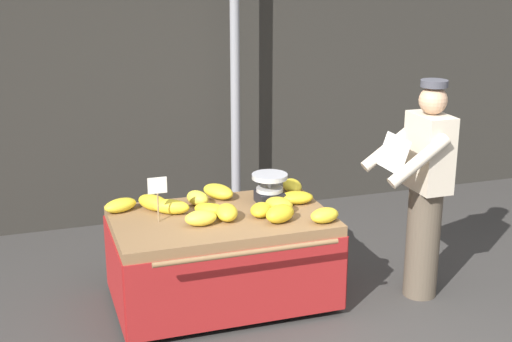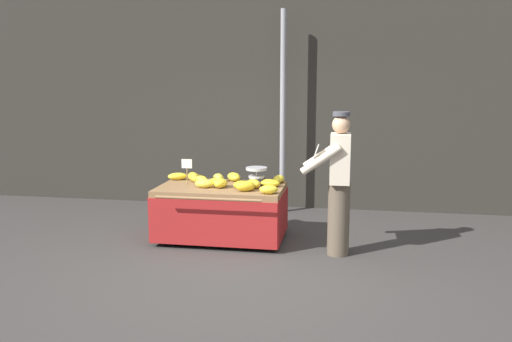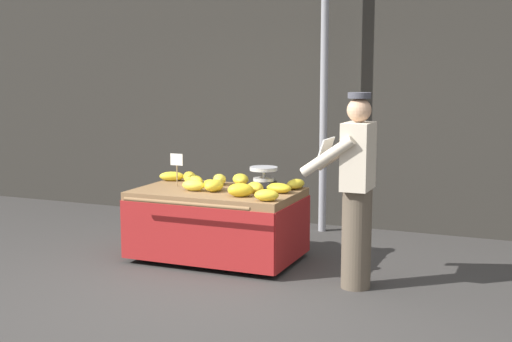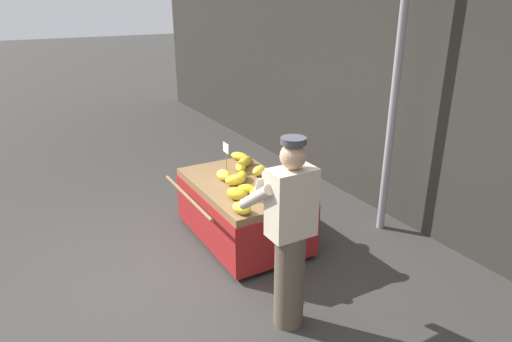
{
  "view_description": "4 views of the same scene",
  "coord_description": "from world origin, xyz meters",
  "px_view_note": "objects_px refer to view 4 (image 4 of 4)",
  "views": [
    {
      "loc": [
        -1.83,
        -3.84,
        2.65
      ],
      "look_at": [
        -0.22,
        1.02,
        1.06
      ],
      "focal_mm": 51.1,
      "sensor_mm": 36.0,
      "label": 1
    },
    {
      "loc": [
        1.11,
        -5.39,
        2.05
      ],
      "look_at": [
        -0.03,
        1.12,
        0.92
      ],
      "focal_mm": 36.58,
      "sensor_mm": 36.0,
      "label": 2
    },
    {
      "loc": [
        2.51,
        -5.08,
        1.9
      ],
      "look_at": [
        -0.05,
        1.05,
        0.94
      ],
      "focal_mm": 48.78,
      "sensor_mm": 36.0,
      "label": 3
    },
    {
      "loc": [
        3.78,
        -1.14,
        2.72
      ],
      "look_at": [
        -0.25,
        1.13,
        0.93
      ],
      "focal_mm": 32.01,
      "sensor_mm": 36.0,
      "label": 4
    }
  ],
  "objects_px": {
    "banana_bunch_10": "(276,174)",
    "banana_bunch_11": "(257,193)",
    "banana_bunch_12": "(246,189)",
    "banana_bunch_3": "(241,166)",
    "street_pole": "(394,103)",
    "banana_bunch_2": "(242,208)",
    "banana_cart": "(243,199)",
    "banana_bunch_0": "(237,194)",
    "banana_bunch_8": "(304,195)",
    "banana_bunch_7": "(278,197)",
    "banana_bunch_6": "(245,162)",
    "vendor_person": "(290,235)",
    "banana_bunch_13": "(240,156)",
    "banana_bunch_9": "(242,176)",
    "banana_bunch_5": "(224,175)",
    "price_sign": "(226,150)",
    "banana_bunch_1": "(259,171)",
    "banana_bunch_4": "(235,180)",
    "weighing_scale": "(275,184)"
  },
  "relations": [
    {
      "from": "price_sign",
      "to": "banana_bunch_8",
      "type": "relative_size",
      "value": 1.3
    },
    {
      "from": "banana_bunch_0",
      "to": "banana_bunch_13",
      "type": "bearing_deg",
      "value": 151.32
    },
    {
      "from": "banana_bunch_10",
      "to": "banana_bunch_11",
      "type": "relative_size",
      "value": 1.33
    },
    {
      "from": "street_pole",
      "to": "banana_bunch_8",
      "type": "bearing_deg",
      "value": -85.29
    },
    {
      "from": "street_pole",
      "to": "banana_bunch_5",
      "type": "xyz_separation_m",
      "value": [
        -0.79,
        -1.76,
        -0.8
      ]
    },
    {
      "from": "banana_bunch_10",
      "to": "banana_bunch_5",
      "type": "bearing_deg",
      "value": -117.52
    },
    {
      "from": "banana_bunch_11",
      "to": "vendor_person",
      "type": "distance_m",
      "value": 1.11
    },
    {
      "from": "banana_bunch_12",
      "to": "banana_bunch_3",
      "type": "bearing_deg",
      "value": 157.54
    },
    {
      "from": "street_pole",
      "to": "banana_bunch_10",
      "type": "bearing_deg",
      "value": -112.71
    },
    {
      "from": "banana_bunch_11",
      "to": "vendor_person",
      "type": "xyz_separation_m",
      "value": [
        1.07,
        -0.3,
        0.1
      ]
    },
    {
      "from": "banana_bunch_1",
      "to": "banana_bunch_6",
      "type": "height_order",
      "value": "banana_bunch_6"
    },
    {
      "from": "banana_bunch_13",
      "to": "banana_cart",
      "type": "bearing_deg",
      "value": -25.29
    },
    {
      "from": "banana_bunch_4",
      "to": "banana_bunch_9",
      "type": "height_order",
      "value": "banana_bunch_4"
    },
    {
      "from": "banana_cart",
      "to": "banana_bunch_11",
      "type": "height_order",
      "value": "banana_bunch_11"
    },
    {
      "from": "vendor_person",
      "to": "banana_bunch_5",
      "type": "bearing_deg",
      "value": 172.83
    },
    {
      "from": "banana_bunch_6",
      "to": "banana_bunch_10",
      "type": "distance_m",
      "value": 0.55
    },
    {
      "from": "banana_bunch_0",
      "to": "banana_bunch_9",
      "type": "bearing_deg",
      "value": 147.4
    },
    {
      "from": "banana_cart",
      "to": "banana_bunch_0",
      "type": "relative_size",
      "value": 6.65
    },
    {
      "from": "banana_bunch_5",
      "to": "banana_bunch_1",
      "type": "bearing_deg",
      "value": 79.25
    },
    {
      "from": "banana_bunch_6",
      "to": "banana_bunch_7",
      "type": "bearing_deg",
      "value": -10.34
    },
    {
      "from": "banana_bunch_11",
      "to": "banana_bunch_6",
      "type": "bearing_deg",
      "value": 159.34
    },
    {
      "from": "vendor_person",
      "to": "banana_cart",
      "type": "bearing_deg",
      "value": 166.84
    },
    {
      "from": "banana_bunch_4",
      "to": "banana_bunch_8",
      "type": "xyz_separation_m",
      "value": [
        0.69,
        0.46,
        -0.01
      ]
    },
    {
      "from": "vendor_person",
      "to": "banana_bunch_6",
      "type": "bearing_deg",
      "value": 162.12
    },
    {
      "from": "banana_bunch_8",
      "to": "banana_bunch_11",
      "type": "distance_m",
      "value": 0.5
    },
    {
      "from": "banana_bunch_8",
      "to": "banana_bunch_10",
      "type": "relative_size",
      "value": 0.89
    },
    {
      "from": "banana_bunch_9",
      "to": "banana_bunch_5",
      "type": "bearing_deg",
      "value": -125.91
    },
    {
      "from": "banana_bunch_7",
      "to": "banana_bunch_12",
      "type": "height_order",
      "value": "banana_bunch_12"
    },
    {
      "from": "banana_cart",
      "to": "banana_bunch_2",
      "type": "relative_size",
      "value": 7.26
    },
    {
      "from": "banana_bunch_10",
      "to": "banana_bunch_9",
      "type": "bearing_deg",
      "value": -113.18
    },
    {
      "from": "price_sign",
      "to": "banana_bunch_4",
      "type": "relative_size",
      "value": 1.46
    },
    {
      "from": "banana_bunch_11",
      "to": "banana_bunch_13",
      "type": "height_order",
      "value": "banana_bunch_11"
    },
    {
      "from": "banana_bunch_11",
      "to": "banana_bunch_13",
      "type": "relative_size",
      "value": 0.83
    },
    {
      "from": "weighing_scale",
      "to": "price_sign",
      "type": "height_order",
      "value": "price_sign"
    },
    {
      "from": "banana_bunch_0",
      "to": "banana_bunch_8",
      "type": "relative_size",
      "value": 0.94
    },
    {
      "from": "street_pole",
      "to": "banana_bunch_2",
      "type": "distance_m",
      "value": 2.15
    },
    {
      "from": "banana_bunch_3",
      "to": "banana_bunch_6",
      "type": "relative_size",
      "value": 0.99
    },
    {
      "from": "price_sign",
      "to": "vendor_person",
      "type": "distance_m",
      "value": 2.01
    },
    {
      "from": "banana_bunch_7",
      "to": "banana_bunch_8",
      "type": "height_order",
      "value": "banana_bunch_8"
    },
    {
      "from": "street_pole",
      "to": "banana_bunch_11",
      "type": "height_order",
      "value": "street_pole"
    },
    {
      "from": "price_sign",
      "to": "banana_bunch_1",
      "type": "relative_size",
      "value": 1.62
    },
    {
      "from": "banana_bunch_3",
      "to": "banana_bunch_13",
      "type": "xyz_separation_m",
      "value": [
        -0.35,
        0.17,
        -0.01
      ]
    },
    {
      "from": "banana_bunch_3",
      "to": "banana_bunch_9",
      "type": "relative_size",
      "value": 1.1
    },
    {
      "from": "weighing_scale",
      "to": "banana_bunch_11",
      "type": "xyz_separation_m",
      "value": [
        -0.0,
        -0.22,
        -0.06
      ]
    },
    {
      "from": "banana_cart",
      "to": "banana_bunch_8",
      "type": "distance_m",
      "value": 0.83
    },
    {
      "from": "banana_bunch_12",
      "to": "banana_bunch_2",
      "type": "bearing_deg",
      "value": -33.79
    },
    {
      "from": "banana_bunch_6",
      "to": "banana_bunch_10",
      "type": "xyz_separation_m",
      "value": [
        0.54,
        0.11,
        -0.0
      ]
    },
    {
      "from": "banana_bunch_8",
      "to": "banana_bunch_12",
      "type": "height_order",
      "value": "same"
    },
    {
      "from": "banana_cart",
      "to": "banana_bunch_3",
      "type": "xyz_separation_m",
      "value": [
        -0.35,
        0.16,
        0.26
      ]
    },
    {
      "from": "banana_bunch_7",
      "to": "vendor_person",
      "type": "bearing_deg",
      "value": -26.39
    }
  ]
}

